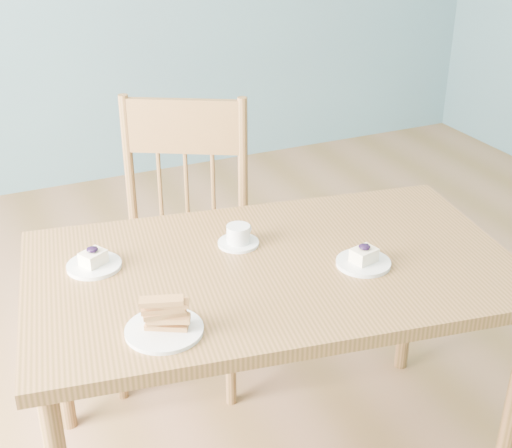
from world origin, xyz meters
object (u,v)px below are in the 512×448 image
object	(u,v)px
biscotti_plate	(164,320)
cheesecake_plate_near	(364,260)
dining_chair	(181,243)
dining_table	(272,286)
cheesecake_plate_far	(94,262)
coffee_cup	(239,236)

from	to	relation	value
biscotti_plate	cheesecake_plate_near	bearing A→B (deg)	7.31
biscotti_plate	dining_chair	bearing A→B (deg)	68.88
dining_table	biscotti_plate	bearing A→B (deg)	-144.62
cheesecake_plate_far	coffee_cup	distance (m)	0.43
cheesecake_plate_near	coffee_cup	distance (m)	0.38
cheesecake_plate_near	biscotti_plate	world-z (taller)	biscotti_plate
coffee_cup	cheesecake_plate_far	bearing A→B (deg)	151.98
dining_chair	cheesecake_plate_near	xyz separation A→B (m)	(0.30, -0.72, 0.23)
cheesecake_plate_near	cheesecake_plate_far	size ratio (longest dim) A/B	1.01
coffee_cup	biscotti_plate	distance (m)	0.48
dining_table	dining_chair	size ratio (longest dim) A/B	1.45
dining_table	coffee_cup	bearing A→B (deg)	114.09
coffee_cup	biscotti_plate	bearing A→B (deg)	-157.66
dining_chair	biscotti_plate	bearing A→B (deg)	-82.27
dining_chair	coffee_cup	world-z (taller)	dining_chair
dining_table	cheesecake_plate_near	xyz separation A→B (m)	(0.23, -0.11, 0.09)
cheesecake_plate_near	dining_table	bearing A→B (deg)	154.89
cheesecake_plate_near	biscotti_plate	distance (m)	0.62
cheesecake_plate_far	biscotti_plate	distance (m)	0.39
coffee_cup	dining_table	bearing A→B (deg)	-97.37
dining_table	coffee_cup	size ratio (longest dim) A/B	12.13
cheesecake_plate_near	coffee_cup	xyz separation A→B (m)	(-0.27, 0.26, 0.01)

